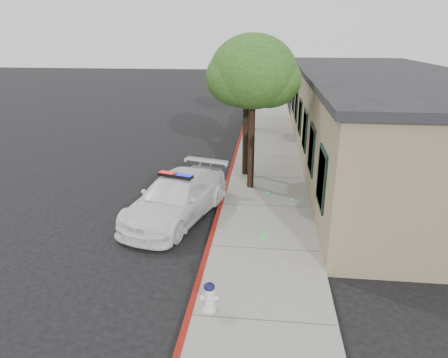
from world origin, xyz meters
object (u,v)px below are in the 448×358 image
Objects in this scene: clapboard_building at (379,118)px; street_tree_near at (253,75)px; police_car at (177,197)px; fire_hydrant at (209,296)px; street_tree_mid at (247,78)px; street_tree_far at (255,63)px.

clapboard_building is 7.43m from street_tree_near.
police_car reaches higher than fire_hydrant.
police_car is at bearing 105.74° from fire_hydrant.
police_car is 1.00× the size of street_tree_mid.
street_tree_mid is (-5.97, -2.68, 2.03)m from clapboard_building.
street_tree_far is (-5.97, 5.74, 2.03)m from clapboard_building.
street_tree_mid is 1.00× the size of street_tree_far.
street_tree_mid is at bearing -155.81° from clapboard_building.
street_tree_far is at bearing 98.02° from police_car.
clapboard_building is 10.69m from police_car.
fire_hydrant is 0.13× the size of street_tree_far.
street_tree_mid is (-0.29, 1.54, -0.24)m from street_tree_near.
street_tree_near is at bearing -143.36° from clapboard_building.
clapboard_building is 30.01× the size of fire_hydrant.
street_tree_near is at bearing -79.23° from street_tree_mid.
street_tree_far reaches higher than fire_hydrant.
street_tree_mid is at bearing 100.77° from street_tree_near.
clapboard_building is at bearing 24.19° from street_tree_mid.
fire_hydrant is at bearing -52.62° from police_car.
street_tree_near reaches higher than street_tree_far.
fire_hydrant is at bearing -90.79° from street_tree_far.
clapboard_building is 13.43m from fire_hydrant.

